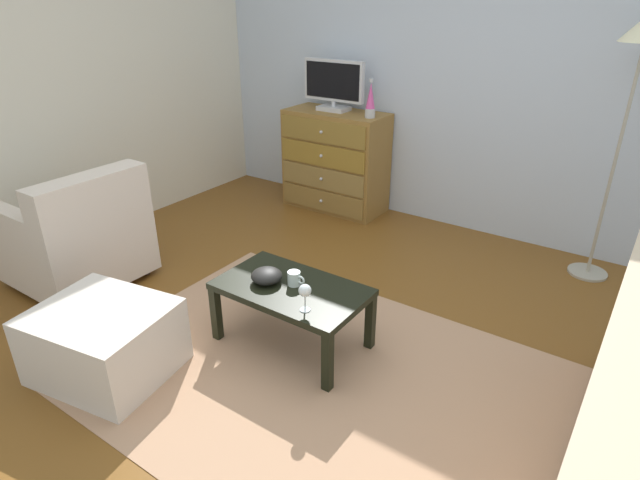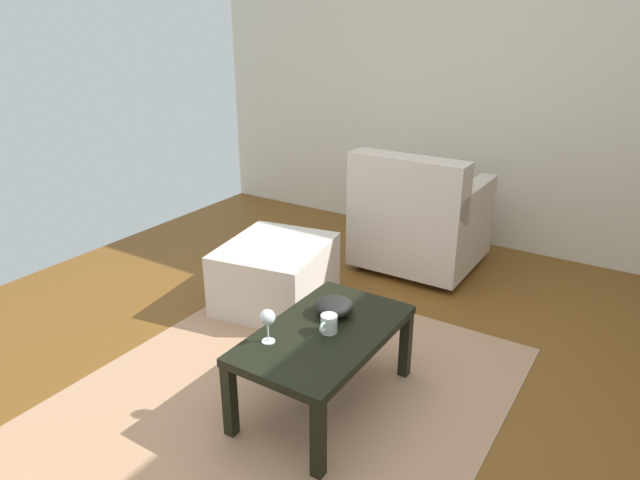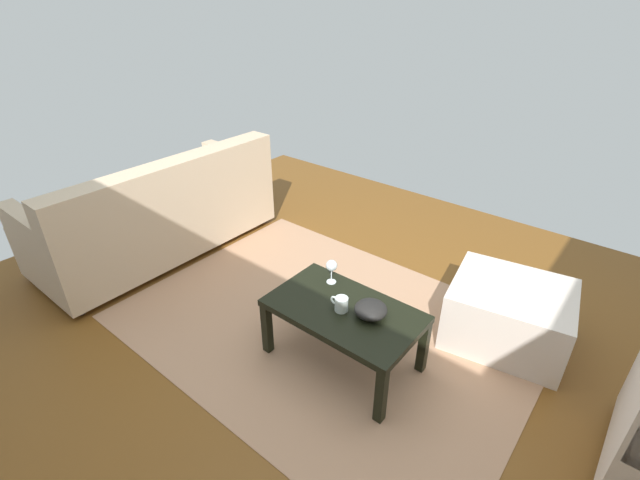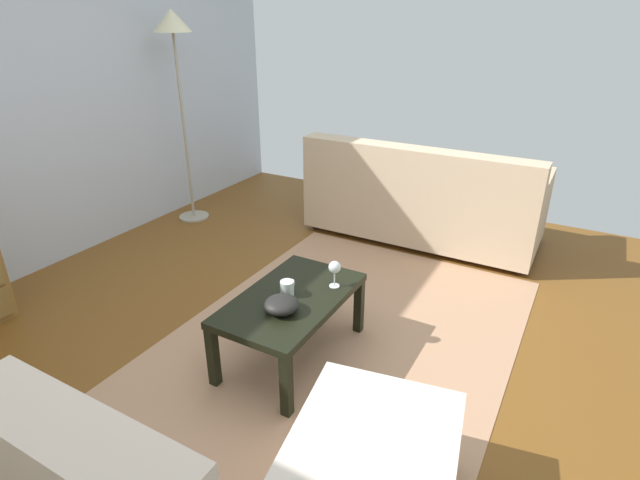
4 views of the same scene
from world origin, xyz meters
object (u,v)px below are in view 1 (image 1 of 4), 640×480
object	(u,v)px
tv	(334,84)
bowl_decorative	(267,276)
dresser	(335,161)
coffee_table	(292,294)
mug	(294,278)
lava_lamp	(370,101)
ottoman	(105,341)
armchair	(79,237)
wine_glass	(305,291)

from	to	relation	value
tv	bowl_decorative	size ratio (longest dim) A/B	3.35
dresser	bowl_decorative	world-z (taller)	dresser
coffee_table	mug	world-z (taller)	mug
lava_lamp	ottoman	bearing A→B (deg)	-91.40
mug	ottoman	bearing A→B (deg)	-130.26
ottoman	tv	bearing A→B (deg)	97.22
mug	armchair	bearing A→B (deg)	-170.32
lava_lamp	coffee_table	xyz separation A→B (m)	(0.62, -1.96, -0.75)
dresser	mug	size ratio (longest dim) A/B	8.45
tv	bowl_decorative	bearing A→B (deg)	-66.56
dresser	mug	world-z (taller)	dresser
lava_lamp	bowl_decorative	size ratio (longest dim) A/B	1.80
tv	mug	distance (m)	2.39
wine_glass	mug	size ratio (longest dim) A/B	1.38
mug	dresser	bearing A→B (deg)	116.97
coffee_table	armchair	distance (m)	1.73
armchair	ottoman	size ratio (longest dim) A/B	1.24
lava_lamp	mug	xyz separation A→B (m)	(0.63, -1.94, -0.65)
tv	lava_lamp	xyz separation A→B (m)	(0.43, -0.07, -0.09)
tv	bowl_decorative	xyz separation A→B (m)	(0.90, -2.07, -0.74)
mug	armchair	world-z (taller)	armchair
wine_glass	ottoman	xyz separation A→B (m)	(-0.90, -0.64, -0.31)
dresser	armchair	distance (m)	2.38
wine_glass	mug	world-z (taller)	wine_glass
dresser	lava_lamp	world-z (taller)	lava_lamp
dresser	armchair	world-z (taller)	dresser
armchair	mug	bearing A→B (deg)	9.68
dresser	ottoman	bearing A→B (deg)	-83.61
lava_lamp	armchair	xyz separation A→B (m)	(-1.08, -2.23, -0.73)
dresser	wine_glass	bearing A→B (deg)	-60.64
coffee_table	ottoman	xyz separation A→B (m)	(-0.69, -0.80, -0.14)
coffee_table	mug	xyz separation A→B (m)	(0.00, 0.02, 0.10)
tv	coffee_table	distance (m)	2.43
tv	wine_glass	xyz separation A→B (m)	(1.26, -2.19, -0.67)
coffee_table	wine_glass	xyz separation A→B (m)	(0.21, -0.16, 0.17)
tv	armchair	xyz separation A→B (m)	(-0.66, -2.30, -0.82)
wine_glass	armchair	xyz separation A→B (m)	(-1.92, -0.11, -0.15)
wine_glass	bowl_decorative	world-z (taller)	wine_glass
lava_lamp	mug	distance (m)	2.14
dresser	coffee_table	distance (m)	2.25
ottoman	armchair	bearing A→B (deg)	152.45
dresser	ottoman	world-z (taller)	dresser
tv	wine_glass	size ratio (longest dim) A/B	3.92
dresser	armchair	bearing A→B (deg)	-107.12
dresser	coffee_table	xyz separation A→B (m)	(1.00, -2.01, -0.13)
coffee_table	lava_lamp	bearing A→B (deg)	107.60
tv	coffee_table	xyz separation A→B (m)	(1.05, -2.03, -0.84)
coffee_table	wine_glass	size ratio (longest dim) A/B	5.56
lava_lamp	wine_glass	size ratio (longest dim) A/B	2.10
dresser	bowl_decorative	distance (m)	2.22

